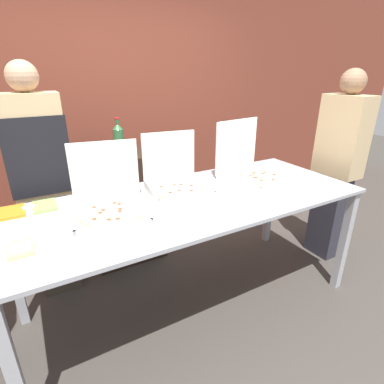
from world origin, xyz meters
The scene contains 13 objects.
ground_plane centered at (0.00, 0.00, 0.00)m, with size 16.00×16.00×0.00m, color #423D38.
brick_wall_behind centered at (0.00, 1.70, 1.40)m, with size 10.00×0.06×2.80m.
buffet_table centered at (0.00, 0.00, 0.82)m, with size 2.47×0.98×0.92m.
pizza_box_near_right centered at (-0.56, 0.04, 0.99)m, with size 0.50×0.51×0.42m.
pizza_box_far_right centered at (0.63, 0.12, 1.00)m, with size 0.53×0.55×0.46m.
pizza_box_near_left centered at (-0.03, 0.19, 0.99)m, with size 0.46×0.48×0.41m.
paper_plate_front_center centered at (-1.06, -0.16, 0.93)m, with size 0.21×0.21×0.03m.
veggie_tray centered at (-1.00, 0.28, 0.94)m, with size 0.40×0.24×0.05m.
sideboard_podium centered at (-0.23, 0.93, 0.53)m, with size 0.66×0.47×1.05m.
soda_bottle centered at (-0.21, 0.97, 1.19)m, with size 0.09×0.09×0.31m.
soda_can_silver centered at (-0.43, 0.84, 1.11)m, with size 0.07×0.07×0.12m.
person_server_vest centered at (-0.88, 0.73, 1.03)m, with size 0.42×0.24×1.81m.
person_guest_plaid centered at (1.53, -0.02, 0.93)m, with size 0.22×0.40×1.77m.
Camera 1 is at (-0.94, -1.67, 1.75)m, focal length 28.00 mm.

